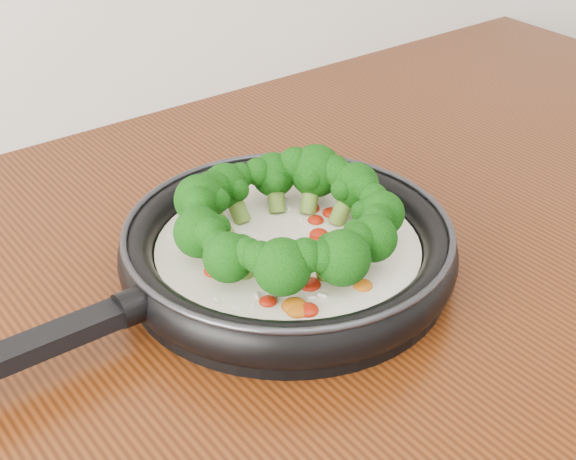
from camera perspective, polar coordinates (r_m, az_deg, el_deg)
skillet at (r=0.78m, az=-0.16°, el=-0.93°), size 0.50×0.32×0.10m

